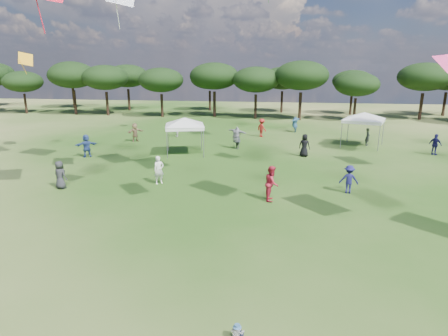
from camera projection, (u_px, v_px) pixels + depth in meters
The scene contains 5 objects.
tree_line at pixel (294, 77), 51.01m from camera, with size 108.78×17.63×7.77m.
tent_left at pixel (185, 119), 29.01m from camera, with size 5.69×5.69×3.21m.
tent_right at pixel (364, 114), 31.99m from camera, with size 6.08×6.08×3.26m.
toddler at pixel (237, 333), 9.37m from camera, with size 0.33×0.36×0.46m.
festival_crowd at pixel (235, 140), 30.76m from camera, with size 27.88×23.27×1.89m.
Camera 1 is at (1.17, -5.93, 6.63)m, focal length 30.00 mm.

